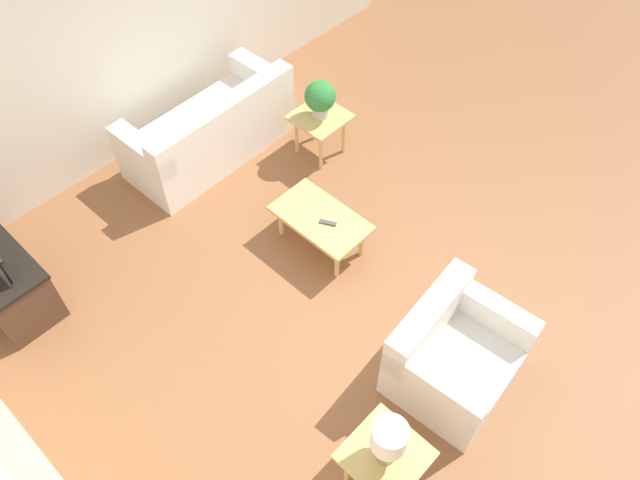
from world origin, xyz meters
TOP-DOWN VIEW (x-y plane):
  - ground_plane at (0.00, 0.00)m, footprint 14.00×14.00m
  - wall_back at (0.00, 3.06)m, footprint 7.20×0.12m
  - wall_right at (3.06, 0.00)m, footprint 0.12×7.20m
  - sofa at (2.27, -0.11)m, footprint 0.86×1.86m
  - armchair at (-1.19, 0.30)m, footprint 0.92×1.06m
  - coffee_table at (0.54, 0.01)m, footprint 0.92×0.53m
  - side_table_plant at (1.45, -0.94)m, footprint 0.54×0.54m
  - side_table_lamp at (-1.35, 1.35)m, footprint 0.54×0.54m
  - tv_stand_chest at (2.15, 2.41)m, footprint 1.08×0.54m
  - potted_plant at (1.45, -0.94)m, footprint 0.32×0.32m
  - table_lamp at (-1.35, 1.35)m, footprint 0.25×0.25m
  - remote_control at (0.44, 0.02)m, footprint 0.16×0.11m

SIDE VIEW (x-z plane):
  - ground_plane at x=0.00m, z-range 0.00..0.00m
  - armchair at x=-1.19m, z-range -0.09..0.72m
  - tv_stand_chest at x=2.15m, z-range 0.02..0.62m
  - sofa at x=2.27m, z-range -0.10..0.74m
  - coffee_table at x=0.54m, z-range 0.15..0.54m
  - remote_control at x=0.44m, z-range 0.40..0.42m
  - side_table_plant at x=1.45m, z-range 0.18..0.69m
  - side_table_lamp at x=-1.35m, z-range 0.18..0.69m
  - potted_plant at x=1.45m, z-range 0.54..0.96m
  - table_lamp at x=-1.35m, z-range 0.55..0.98m
  - wall_back at x=0.00m, z-range 0.00..2.70m
  - wall_right at x=3.06m, z-range 0.00..2.70m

